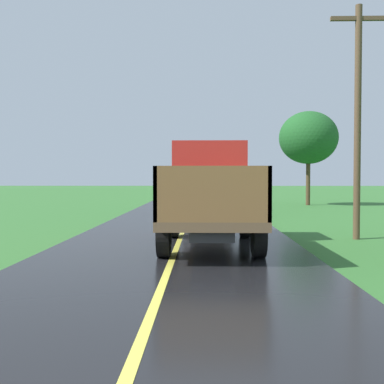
% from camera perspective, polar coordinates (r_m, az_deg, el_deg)
% --- Properties ---
extents(banana_truck_near, '(2.38, 5.82, 2.80)m').
position_cam_1_polar(banana_truck_near, '(12.68, 2.31, 0.11)').
color(banana_truck_near, '#2D2D30').
rests_on(banana_truck_near, road_surface).
extents(banana_truck_far, '(2.38, 5.81, 2.80)m').
position_cam_1_polar(banana_truck_far, '(24.98, 1.88, 0.95)').
color(banana_truck_far, '#2D2D30').
rests_on(banana_truck_far, road_surface).
extents(utility_pole_roadside, '(1.66, 0.20, 6.95)m').
position_cam_1_polar(utility_pole_roadside, '(14.82, 19.69, 8.93)').
color(utility_pole_roadside, brown).
rests_on(utility_pole_roadside, ground).
extents(roadside_tree_near_left, '(3.88, 3.88, 6.25)m').
position_cam_1_polar(roadside_tree_near_left, '(32.02, 14.11, 6.47)').
color(roadside_tree_near_left, '#4C3823').
rests_on(roadside_tree_near_left, ground).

